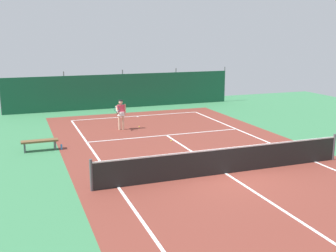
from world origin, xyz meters
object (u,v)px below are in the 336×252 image
(tennis_net, at_px, (226,161))
(courtside_bench, at_px, (40,143))
(tennis_player, at_px, (121,113))
(water_bottle, at_px, (61,147))
(tennis_ball_near_player, at_px, (171,141))
(tennis_ball_midcourt, at_px, (139,127))

(tennis_net, bearing_deg, courtside_bench, 138.00)
(tennis_net, xyz_separation_m, tennis_player, (-1.87, 8.49, 0.45))
(courtside_bench, bearing_deg, water_bottle, -7.44)
(tennis_ball_near_player, relative_size, courtside_bench, 0.04)
(tennis_net, distance_m, tennis_player, 8.71)
(tennis_net, bearing_deg, tennis_ball_midcourt, 95.03)
(tennis_ball_midcourt, height_order, courtside_bench, courtside_bench)
(tennis_ball_midcourt, relative_size, water_bottle, 0.28)
(water_bottle, bearing_deg, tennis_net, -45.90)
(tennis_ball_midcourt, xyz_separation_m, water_bottle, (-4.62, -3.19, 0.09))
(tennis_ball_midcourt, bearing_deg, water_bottle, -145.34)
(tennis_net, distance_m, tennis_ball_midcourt, 8.80)
(tennis_player, bearing_deg, courtside_bench, 37.40)
(tennis_player, distance_m, tennis_ball_midcourt, 1.47)
(tennis_net, bearing_deg, tennis_ball_near_player, 92.32)
(tennis_ball_near_player, relative_size, tennis_ball_midcourt, 1.00)
(tennis_net, xyz_separation_m, water_bottle, (-5.39, 5.56, -0.39))
(water_bottle, bearing_deg, courtside_bench, 172.56)
(courtside_bench, height_order, water_bottle, courtside_bench)
(tennis_net, xyz_separation_m, courtside_bench, (-6.31, 5.68, -0.14))
(tennis_net, height_order, tennis_player, tennis_player)
(tennis_player, height_order, water_bottle, tennis_player)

